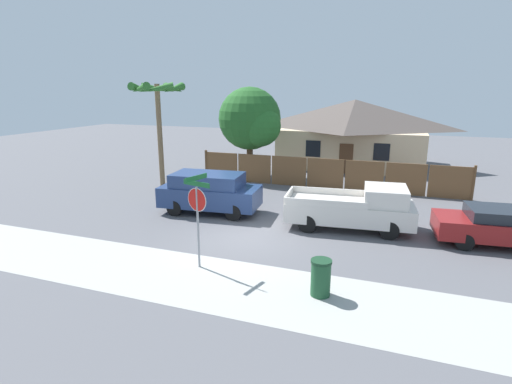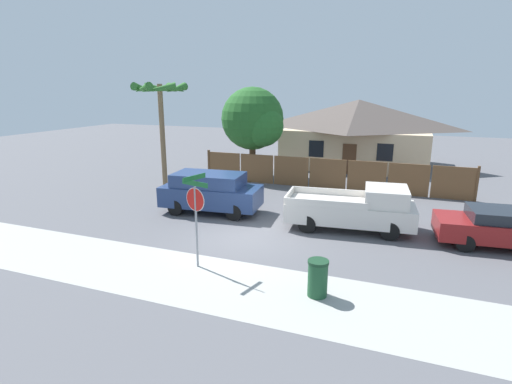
{
  "view_description": "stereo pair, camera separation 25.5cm",
  "coord_description": "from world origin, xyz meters",
  "px_view_note": "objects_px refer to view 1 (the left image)",
  "views": [
    {
      "loc": [
        5.21,
        -13.17,
        5.48
      ],
      "look_at": [
        0.09,
        0.91,
        1.6
      ],
      "focal_mm": 28.0,
      "sensor_mm": 36.0,
      "label": 1
    },
    {
      "loc": [
        5.45,
        -13.08,
        5.48
      ],
      "look_at": [
        0.09,
        0.91,
        1.6
      ],
      "focal_mm": 28.0,
      "sensor_mm": 36.0,
      "label": 2
    }
  ],
  "objects_px": {
    "oak_tree": "(252,120)",
    "palm_tree": "(158,98)",
    "house": "(354,131)",
    "parked_sedan": "(504,226)",
    "orange_pickup": "(355,208)",
    "red_suv": "(210,192)",
    "trash_bin": "(321,278)",
    "stop_sign": "(197,206)"
  },
  "relations": [
    {
      "from": "parked_sedan",
      "to": "trash_bin",
      "type": "height_order",
      "value": "parked_sedan"
    },
    {
      "from": "oak_tree",
      "to": "stop_sign",
      "type": "bearing_deg",
      "value": -76.58
    },
    {
      "from": "oak_tree",
      "to": "trash_bin",
      "type": "relative_size",
      "value": 5.43
    },
    {
      "from": "orange_pickup",
      "to": "stop_sign",
      "type": "relative_size",
      "value": 1.74
    },
    {
      "from": "house",
      "to": "palm_tree",
      "type": "relative_size",
      "value": 1.82
    },
    {
      "from": "house",
      "to": "palm_tree",
      "type": "bearing_deg",
      "value": -130.59
    },
    {
      "from": "stop_sign",
      "to": "trash_bin",
      "type": "bearing_deg",
      "value": 7.84
    },
    {
      "from": "house",
      "to": "red_suv",
      "type": "distance_m",
      "value": 15.17
    },
    {
      "from": "red_suv",
      "to": "stop_sign",
      "type": "distance_m",
      "value": 5.87
    },
    {
      "from": "house",
      "to": "stop_sign",
      "type": "distance_m",
      "value": 19.83
    },
    {
      "from": "trash_bin",
      "to": "stop_sign",
      "type": "bearing_deg",
      "value": 173.14
    },
    {
      "from": "parked_sedan",
      "to": "palm_tree",
      "type": "bearing_deg",
      "value": 162.39
    },
    {
      "from": "house",
      "to": "orange_pickup",
      "type": "height_order",
      "value": "house"
    },
    {
      "from": "palm_tree",
      "to": "trash_bin",
      "type": "bearing_deg",
      "value": -40.19
    },
    {
      "from": "trash_bin",
      "to": "oak_tree",
      "type": "bearing_deg",
      "value": 117.57
    },
    {
      "from": "oak_tree",
      "to": "red_suv",
      "type": "relative_size",
      "value": 1.22
    },
    {
      "from": "house",
      "to": "trash_bin",
      "type": "relative_size",
      "value": 10.27
    },
    {
      "from": "house",
      "to": "parked_sedan",
      "type": "relative_size",
      "value": 2.21
    },
    {
      "from": "orange_pickup",
      "to": "red_suv",
      "type": "bearing_deg",
      "value": 174.55
    },
    {
      "from": "house",
      "to": "trash_bin",
      "type": "distance_m",
      "value": 20.32
    },
    {
      "from": "palm_tree",
      "to": "trash_bin",
      "type": "height_order",
      "value": "palm_tree"
    },
    {
      "from": "oak_tree",
      "to": "parked_sedan",
      "type": "distance_m",
      "value": 15.0
    },
    {
      "from": "orange_pickup",
      "to": "parked_sedan",
      "type": "relative_size",
      "value": 1.07
    },
    {
      "from": "orange_pickup",
      "to": "stop_sign",
      "type": "bearing_deg",
      "value": -133.77
    },
    {
      "from": "oak_tree",
      "to": "palm_tree",
      "type": "distance_m",
      "value": 5.96
    },
    {
      "from": "house",
      "to": "trash_bin",
      "type": "bearing_deg",
      "value": -85.47
    },
    {
      "from": "red_suv",
      "to": "parked_sedan",
      "type": "height_order",
      "value": "red_suv"
    },
    {
      "from": "orange_pickup",
      "to": "parked_sedan",
      "type": "bearing_deg",
      "value": -5.99
    },
    {
      "from": "stop_sign",
      "to": "trash_bin",
      "type": "distance_m",
      "value": 4.26
    },
    {
      "from": "parked_sedan",
      "to": "stop_sign",
      "type": "xyz_separation_m",
      "value": [
        -9.39,
        -5.32,
        1.3
      ]
    },
    {
      "from": "red_suv",
      "to": "stop_sign",
      "type": "relative_size",
      "value": 1.55
    },
    {
      "from": "oak_tree",
      "to": "palm_tree",
      "type": "bearing_deg",
      "value": -132.04
    },
    {
      "from": "red_suv",
      "to": "orange_pickup",
      "type": "height_order",
      "value": "red_suv"
    },
    {
      "from": "red_suv",
      "to": "stop_sign",
      "type": "bearing_deg",
      "value": -72.71
    },
    {
      "from": "palm_tree",
      "to": "red_suv",
      "type": "height_order",
      "value": "palm_tree"
    },
    {
      "from": "palm_tree",
      "to": "red_suv",
      "type": "relative_size",
      "value": 1.27
    },
    {
      "from": "house",
      "to": "trash_bin",
      "type": "xyz_separation_m",
      "value": [
        1.6,
        -20.16,
        -1.94
      ]
    },
    {
      "from": "orange_pickup",
      "to": "parked_sedan",
      "type": "xyz_separation_m",
      "value": [
        5.21,
        -0.03,
        -0.13
      ]
    },
    {
      "from": "oak_tree",
      "to": "palm_tree",
      "type": "relative_size",
      "value": 0.96
    },
    {
      "from": "house",
      "to": "stop_sign",
      "type": "relative_size",
      "value": 3.59
    },
    {
      "from": "house",
      "to": "oak_tree",
      "type": "bearing_deg",
      "value": -129.61
    },
    {
      "from": "red_suv",
      "to": "parked_sedan",
      "type": "xyz_separation_m",
      "value": [
        11.65,
        -0.0,
        -0.26
      ]
    }
  ]
}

